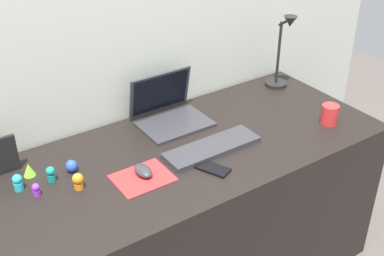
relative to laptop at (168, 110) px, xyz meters
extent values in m
cube|color=beige|center=(-0.06, 0.16, 0.03)|extent=(2.88, 0.05, 1.65)
cube|color=black|center=(-0.06, -0.24, -0.42)|extent=(1.68, 0.72, 0.74)
cube|color=#333338|center=(0.00, -0.06, -0.05)|extent=(0.30, 0.21, 0.01)
cube|color=#333338|center=(0.00, 0.07, 0.06)|extent=(0.30, 0.05, 0.20)
cube|color=black|center=(0.00, 0.06, 0.06)|extent=(0.27, 0.04, 0.17)
cube|color=#333338|center=(0.02, -0.30, -0.04)|extent=(0.41, 0.13, 0.02)
cube|color=red|center=(-0.31, -0.31, -0.05)|extent=(0.21, 0.17, 0.00)
ellipsoid|color=#333338|center=(-0.30, -0.30, -0.03)|extent=(0.06, 0.10, 0.03)
cube|color=black|center=(-0.06, -0.42, -0.05)|extent=(0.11, 0.14, 0.01)
cylinder|color=black|center=(0.64, 0.00, -0.05)|extent=(0.11, 0.11, 0.02)
cylinder|color=black|center=(0.64, 0.00, 0.12)|extent=(0.01, 0.01, 0.32)
cylinder|color=black|center=(0.64, -0.03, 0.29)|extent=(0.01, 0.09, 0.07)
cone|color=black|center=(0.64, -0.05, 0.30)|extent=(0.06, 0.06, 0.05)
cube|color=black|center=(-0.72, 0.01, 0.02)|extent=(0.12, 0.02, 0.15)
cylinder|color=red|center=(0.57, -0.42, -0.01)|extent=(0.07, 0.07, 0.09)
cone|color=#8CDB33|center=(-0.65, -0.06, -0.03)|extent=(0.05, 0.05, 0.05)
ellipsoid|color=blue|center=(-0.51, -0.13, -0.03)|extent=(0.04, 0.04, 0.05)
cylinder|color=#28B7CC|center=(-0.71, -0.12, -0.04)|extent=(0.03, 0.03, 0.03)
sphere|color=#28B7CC|center=(-0.71, -0.12, -0.01)|extent=(0.04, 0.04, 0.04)
cylinder|color=orange|center=(-0.53, -0.24, -0.04)|extent=(0.03, 0.03, 0.03)
sphere|color=orange|center=(-0.53, -0.24, -0.01)|extent=(0.04, 0.04, 0.04)
cylinder|color=teal|center=(-0.59, -0.14, -0.04)|extent=(0.03, 0.03, 0.03)
sphere|color=teal|center=(-0.59, -0.14, -0.01)|extent=(0.03, 0.03, 0.03)
cylinder|color=purple|center=(-0.67, -0.19, -0.04)|extent=(0.03, 0.03, 0.02)
sphere|color=purple|center=(-0.67, -0.19, -0.02)|extent=(0.03, 0.03, 0.03)
camera|label=1|loc=(-1.00, -1.67, 1.06)|focal=46.90mm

